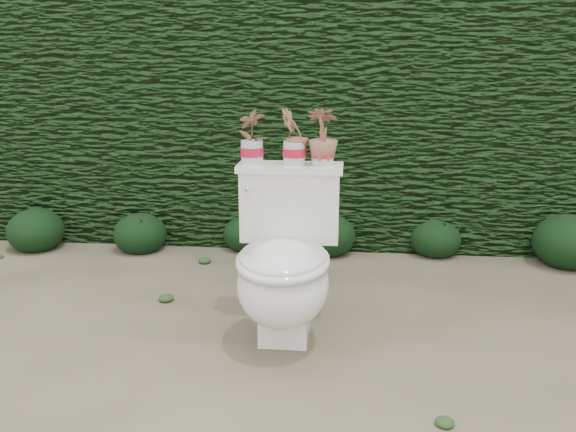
# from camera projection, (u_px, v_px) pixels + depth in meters

# --- Properties ---
(ground) EXTENTS (60.00, 60.00, 0.00)m
(ground) POSITION_uv_depth(u_px,v_px,m) (269.00, 322.00, 3.01)
(ground) COLOR #7F7557
(ground) RESTS_ON ground
(hedge) EXTENTS (8.00, 1.00, 1.60)m
(hedge) POSITION_uv_depth(u_px,v_px,m) (298.00, 121.00, 4.33)
(hedge) COLOR #1C3E14
(hedge) RESTS_ON ground
(toilet) EXTENTS (0.50, 0.68, 0.78)m
(toilet) POSITION_uv_depth(u_px,v_px,m) (285.00, 266.00, 2.76)
(toilet) COLOR white
(toilet) RESTS_ON ground
(potted_plant_left) EXTENTS (0.16, 0.15, 0.24)m
(potted_plant_left) POSITION_uv_depth(u_px,v_px,m) (252.00, 138.00, 2.86)
(potted_plant_left) COLOR #2C6C21
(potted_plant_left) RESTS_ON toilet
(potted_plant_center) EXTENTS (0.17, 0.17, 0.25)m
(potted_plant_center) POSITION_uv_depth(u_px,v_px,m) (294.00, 138.00, 2.84)
(potted_plant_center) COLOR #2C6C21
(potted_plant_center) RESTS_ON toilet
(potted_plant_right) EXTENTS (0.15, 0.15, 0.25)m
(potted_plant_right) POSITION_uv_depth(u_px,v_px,m) (323.00, 138.00, 2.83)
(potted_plant_right) COLOR #2C6C21
(potted_plant_right) RESTS_ON toilet
(liriope_clump_1) EXTENTS (0.37, 0.37, 0.30)m
(liriope_clump_1) POSITION_uv_depth(u_px,v_px,m) (35.00, 227.00, 4.07)
(liriope_clump_1) COLOR black
(liriope_clump_1) RESTS_ON ground
(liriope_clump_2) EXTENTS (0.35, 0.35, 0.28)m
(liriope_clump_2) POSITION_uv_depth(u_px,v_px,m) (140.00, 230.00, 4.04)
(liriope_clump_2) COLOR black
(liriope_clump_2) RESTS_ON ground
(liriope_clump_3) EXTENTS (0.32, 0.32, 0.26)m
(liriope_clump_3) POSITION_uv_depth(u_px,v_px,m) (247.00, 230.00, 4.08)
(liriope_clump_3) COLOR black
(liriope_clump_3) RESTS_ON ground
(liriope_clump_4) EXTENTS (0.37, 0.37, 0.29)m
(liriope_clump_4) POSITION_uv_depth(u_px,v_px,m) (328.00, 231.00, 3.98)
(liriope_clump_4) COLOR black
(liriope_clump_4) RESTS_ON ground
(liriope_clump_5) EXTENTS (0.33, 0.33, 0.27)m
(liriope_clump_5) POSITION_uv_depth(u_px,v_px,m) (436.00, 234.00, 3.96)
(liriope_clump_5) COLOR black
(liriope_clump_5) RESTS_ON ground
(liriope_clump_6) EXTENTS (0.43, 0.43, 0.35)m
(liriope_clump_6) POSITION_uv_depth(u_px,v_px,m) (570.00, 238.00, 3.76)
(liriope_clump_6) COLOR black
(liriope_clump_6) RESTS_ON ground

